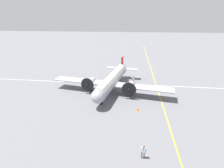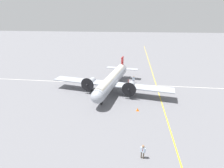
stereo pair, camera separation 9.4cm
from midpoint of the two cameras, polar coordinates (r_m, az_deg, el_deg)
The scene contains 8 objects.
ground_plane at distance 36.01m, azimuth 0.07°, elevation -2.22°, with size 300.00×300.00×0.00m, color slate.
apron_line_eastwest at distance 36.19m, azimuth 15.06°, elevation -2.86°, with size 120.00×0.16×0.01m.
apron_line_northsouth at distance 39.73m, azimuth 0.78°, elevation 0.07°, with size 0.16×120.00×0.01m.
airliner_main at distance 34.82m, azimuth -0.09°, elevation 1.14°, with size 18.81×24.14×5.30m.
crew_foreground at distance 20.00m, azimuth 10.17°, elevation -20.53°, with size 0.30×0.57×1.73m.
passenger_boarding at distance 40.14m, azimuth 7.13°, elevation 1.72°, with size 0.27×0.58×1.71m.
suitcase_near_door at distance 40.63m, azimuth 5.45°, elevation 0.92°, with size 0.51×0.14×0.66m.
traffic_cone at distance 28.83m, azimuth 8.46°, elevation -8.19°, with size 0.42×0.42×0.56m.
Camera 2 is at (32.83, 4.04, 14.24)m, focal length 28.00 mm.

